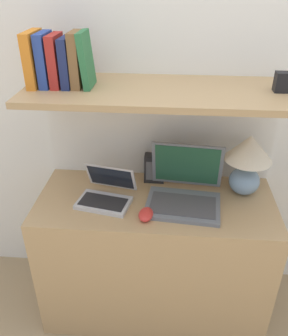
# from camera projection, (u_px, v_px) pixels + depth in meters

# --- Properties ---
(wall_back) EXTENTS (6.00, 0.05, 2.40)m
(wall_back) POSITION_uv_depth(u_px,v_px,m) (161.00, 89.00, 1.78)
(wall_back) COLOR white
(wall_back) RESTS_ON ground_plane
(desk) EXTENTS (1.17, 0.50, 0.74)m
(desk) POSITION_uv_depth(u_px,v_px,m) (155.00, 256.00, 1.93)
(desk) COLOR tan
(desk) RESTS_ON ground_plane
(back_riser) EXTENTS (1.17, 0.04, 1.26)m
(back_riser) POSITION_uv_depth(u_px,v_px,m) (158.00, 189.00, 2.03)
(back_riser) COLOR white
(back_riser) RESTS_ON ground_plane
(shelf) EXTENTS (1.17, 0.45, 0.03)m
(shelf) POSITION_uv_depth(u_px,v_px,m) (159.00, 92.00, 1.53)
(shelf) COLOR tan
(shelf) RESTS_ON back_riser
(table_lamp) EXTENTS (0.23, 0.23, 0.32)m
(table_lamp) POSITION_uv_depth(u_px,v_px,m) (248.00, 159.00, 1.70)
(table_lamp) COLOR #7593B2
(table_lamp) RESTS_ON desk
(laptop_large) EXTENTS (0.37, 0.34, 0.27)m
(laptop_large) POSITION_uv_depth(u_px,v_px,m) (184.00, 191.00, 1.70)
(laptop_large) COLOR slate
(laptop_large) RESTS_ON desk
(laptop_small) EXTENTS (0.29, 0.26, 0.16)m
(laptop_small) POSITION_uv_depth(u_px,v_px,m) (106.00, 194.00, 1.72)
(laptop_small) COLOR silver
(laptop_small) RESTS_ON desk
(computer_mouse) EXTENTS (0.08, 0.11, 0.04)m
(computer_mouse) POSITION_uv_depth(u_px,v_px,m) (146.00, 214.00, 1.61)
(computer_mouse) COLOR red
(computer_mouse) RESTS_ON desk
(router_box) EXTENTS (0.10, 0.07, 0.15)m
(router_box) POSITION_uv_depth(u_px,v_px,m) (154.00, 168.00, 1.86)
(router_box) COLOR black
(router_box) RESTS_ON desk
(book_orange) EXTENTS (0.04, 0.17, 0.23)m
(book_orange) POSITION_uv_depth(u_px,v_px,m) (34.00, 59.00, 1.51)
(book_orange) COLOR orange
(book_orange) RESTS_ON shelf
(book_blue) EXTENTS (0.04, 0.14, 0.22)m
(book_blue) POSITION_uv_depth(u_px,v_px,m) (45.00, 60.00, 1.50)
(book_blue) COLOR #284293
(book_blue) RESTS_ON shelf
(book_red) EXTENTS (0.04, 0.14, 0.22)m
(book_red) POSITION_uv_depth(u_px,v_px,m) (56.00, 61.00, 1.50)
(book_red) COLOR #A82823
(book_red) RESTS_ON shelf
(book_navy) EXTENTS (0.04, 0.14, 0.21)m
(book_navy) POSITION_uv_depth(u_px,v_px,m) (67.00, 62.00, 1.50)
(book_navy) COLOR navy
(book_navy) RESTS_ON shelf
(book_brown) EXTENTS (0.04, 0.13, 0.23)m
(book_brown) POSITION_uv_depth(u_px,v_px,m) (77.00, 60.00, 1.49)
(book_brown) COLOR brown
(book_brown) RESTS_ON shelf
(book_green) EXTENTS (0.05, 0.14, 0.23)m
(book_green) POSITION_uv_depth(u_px,v_px,m) (86.00, 60.00, 1.49)
(book_green) COLOR #2D7042
(book_green) RESTS_ON shelf
(shelf_gadget) EXTENTS (0.06, 0.05, 0.08)m
(shelf_gadget) POSITION_uv_depth(u_px,v_px,m) (283.00, 82.00, 1.47)
(shelf_gadget) COLOR black
(shelf_gadget) RESTS_ON shelf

